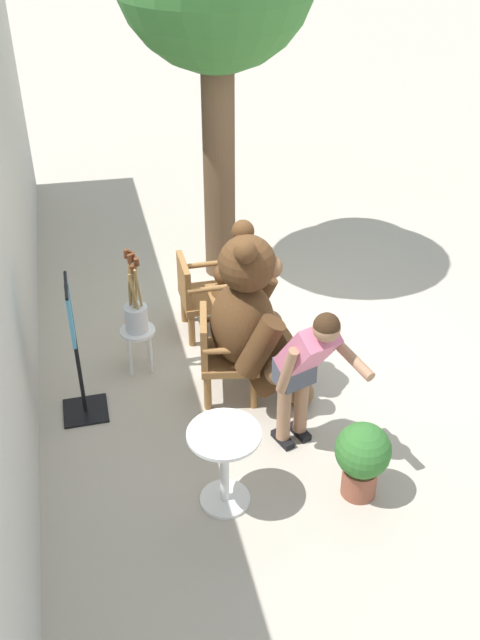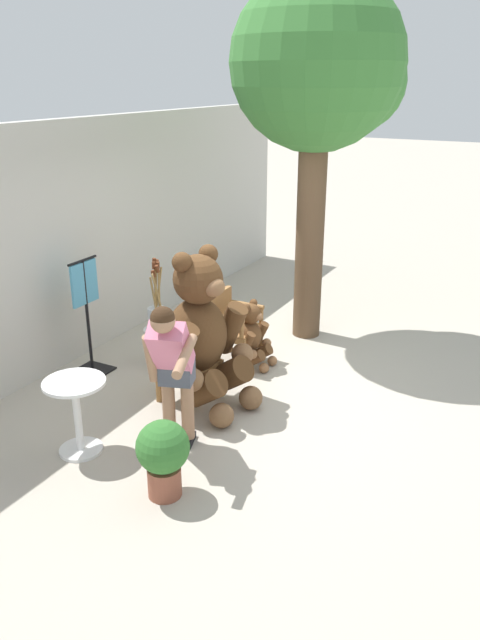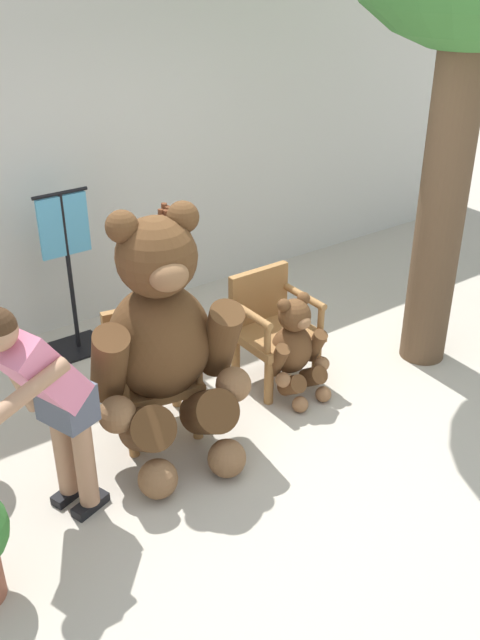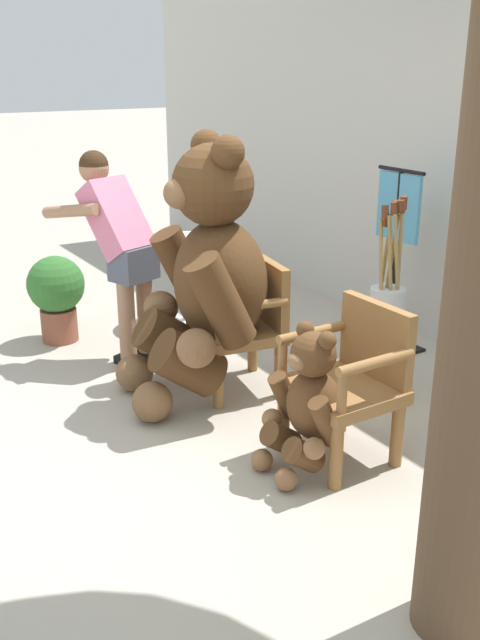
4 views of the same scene
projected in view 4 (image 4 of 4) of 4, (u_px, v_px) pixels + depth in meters
The scene contains 11 objects.
ground_plane at pixel (204, 442), 4.10m from camera, with size 60.00×60.00×0.00m, color #B2A899.
wooden_chair_left at pixel (245, 322), 4.67m from camera, with size 0.65×0.62×0.86m.
wooden_chair_right at pixel (351, 378), 3.83m from camera, with size 0.56×0.52×0.86m.
teddy_bear_large at pixel (206, 274), 4.43m from camera, with size 1.04×1.04×1.68m.
teddy_bear_small at pixel (308, 402), 3.71m from camera, with size 0.49×0.45×0.81m.
person_visitor at pixel (119, 239), 4.99m from camera, with size 0.76×0.65×1.49m.
white_stool at pixel (384, 342), 4.62m from camera, with size 0.34×0.34×0.46m.
brush_bucket at pixel (388, 297), 4.51m from camera, with size 0.22×0.22×0.85m.
round_side_table at pixel (187, 271), 5.86m from camera, with size 0.56×0.56×0.72m.
potted_plant at pixel (56, 292), 5.49m from camera, with size 0.44×0.44×0.68m.
clothing_display_stand at pixel (395, 257), 5.21m from camera, with size 0.44×0.40×1.36m.
Camera 4 is at (3.17, -1.76, 2.06)m, focal length 40.00 mm.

